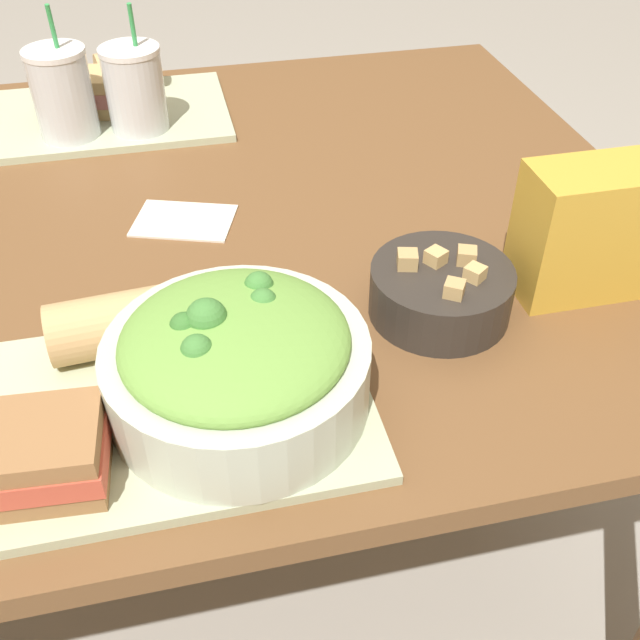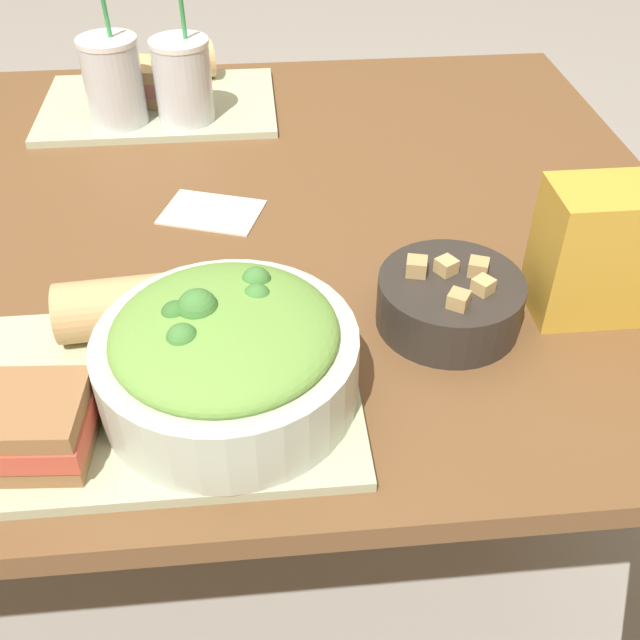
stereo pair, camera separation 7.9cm
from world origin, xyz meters
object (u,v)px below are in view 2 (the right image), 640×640
at_px(salad_bowl, 227,354).
at_px(soup_bowl, 450,300).
at_px(sandwich_near, 24,426).
at_px(napkin_folded, 212,212).
at_px(drink_cup_dark, 114,84).
at_px(drink_cup_red, 186,83).
at_px(sandwich_far, 141,81).
at_px(baguette_far, 185,61).
at_px(baguette_near, 128,307).
at_px(chip_bag, 607,251).

relative_size(salad_bowl, soup_bowl, 1.57).
xyz_separation_m(salad_bowl, soup_bowl, (0.25, 0.10, -0.03)).
bearing_deg(sandwich_near, napkin_folded, 73.53).
relative_size(drink_cup_dark, drink_cup_red, 1.03).
bearing_deg(sandwich_far, drink_cup_dark, -96.07).
relative_size(soup_bowl, baguette_far, 1.38).
bearing_deg(salad_bowl, baguette_near, 135.06).
height_order(drink_cup_dark, chip_bag, drink_cup_dark).
xyz_separation_m(sandwich_near, drink_cup_dark, (0.00, 0.70, 0.03)).
bearing_deg(baguette_near, napkin_folded, -22.03).
xyz_separation_m(sandwich_far, chip_bag, (0.57, -0.62, 0.04)).
height_order(sandwich_far, napkin_folded, sandwich_far).
bearing_deg(baguette_near, soup_bowl, -95.21).
height_order(salad_bowl, napkin_folded, salad_bowl).
distance_m(sandwich_near, chip_bag, 0.63).
xyz_separation_m(soup_bowl, napkin_folded, (-0.27, 0.26, -0.03)).
height_order(baguette_near, drink_cup_dark, drink_cup_dark).
height_order(sandwich_near, baguette_far, baguette_far).
xyz_separation_m(drink_cup_dark, drink_cup_red, (0.11, 0.00, -0.00)).
bearing_deg(drink_cup_red, sandwich_far, 133.77).
xyz_separation_m(sandwich_near, drink_cup_red, (0.12, 0.70, 0.03)).
height_order(salad_bowl, sandwich_far, salad_bowl).
height_order(baguette_far, drink_cup_dark, drink_cup_dark).
bearing_deg(napkin_folded, drink_cup_red, 98.00).
xyz_separation_m(sandwich_near, napkin_folded, (0.16, 0.42, -0.04)).
bearing_deg(sandwich_near, drink_cup_red, 84.49).
distance_m(soup_bowl, drink_cup_red, 0.63).
distance_m(sandwich_near, napkin_folded, 0.45).
distance_m(sandwich_near, drink_cup_dark, 0.71).
bearing_deg(soup_bowl, chip_bag, 3.67).
height_order(baguette_far, chip_bag, chip_bag).
relative_size(baguette_near, chip_bag, 0.95).
relative_size(baguette_near, drink_cup_red, 0.77).
height_order(baguette_near, baguette_far, same).
bearing_deg(salad_bowl, sandwich_far, 101.53).
bearing_deg(salad_bowl, baguette_far, 95.46).
bearing_deg(baguette_far, napkin_folded, 175.51).
bearing_deg(napkin_folded, soup_bowl, -44.01).
bearing_deg(drink_cup_dark, sandwich_far, 71.54).
distance_m(baguette_near, drink_cup_red, 0.54).
relative_size(sandwich_far, baguette_far, 1.20).
xyz_separation_m(salad_bowl, drink_cup_red, (-0.07, 0.65, 0.01)).
height_order(drink_cup_red, chip_bag, drink_cup_red).
relative_size(baguette_far, napkin_folded, 0.76).
height_order(salad_bowl, drink_cup_dark, drink_cup_dark).
bearing_deg(sandwich_near, drink_cup_dark, 93.69).
bearing_deg(napkin_folded, salad_bowl, -85.95).
bearing_deg(chip_bag, baguette_near, -179.43).
bearing_deg(baguette_far, drink_cup_red, 173.20).
relative_size(baguette_near, napkin_folded, 0.97).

